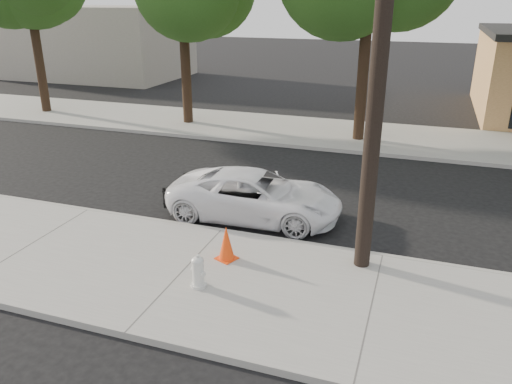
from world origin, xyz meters
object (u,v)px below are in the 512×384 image
utility_pole (380,51)px  fire_hydrant (198,272)px  police_cruiser (256,195)px  traffic_cone (226,243)px

utility_pole → fire_hydrant: (-3.01, -1.99, -4.22)m
utility_pole → fire_hydrant: 5.56m
utility_pole → police_cruiser: 5.46m
police_cruiser → fire_hydrant: bearing=179.6°
fire_hydrant → traffic_cone: size_ratio=0.84×
utility_pole → traffic_cone: bearing=-165.5°
police_cruiser → traffic_cone: police_cruiser is taller
police_cruiser → fire_hydrant: (0.12, -3.90, -0.17)m
utility_pole → police_cruiser: size_ratio=1.93×
utility_pole → police_cruiser: bearing=148.7°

